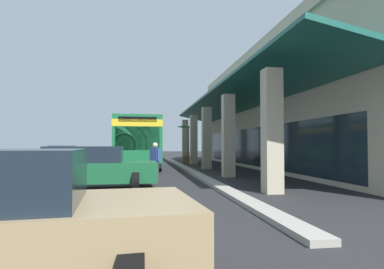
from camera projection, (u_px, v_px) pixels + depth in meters
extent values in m
plane|color=#262628|center=(268.00, 169.00, 20.71)|extent=(120.00, 120.00, 0.00)
cube|color=#9E998E|center=(185.00, 168.00, 20.48)|extent=(31.74, 0.50, 0.12)
cube|color=#B2A88E|center=(328.00, 115.00, 22.05)|extent=(26.45, 10.82, 7.12)
cube|color=#C0B59A|center=(327.00, 58.00, 22.18)|extent=(26.75, 11.12, 0.60)
cube|color=#B2A88E|center=(185.00, 140.00, 31.20)|extent=(0.55, 0.55, 3.92)
cube|color=#B2A88E|center=(194.00, 139.00, 25.97)|extent=(0.55, 0.55, 3.92)
cube|color=#B2A88E|center=(207.00, 138.00, 20.75)|extent=(0.55, 0.55, 3.92)
cube|color=#B2A88E|center=(228.00, 136.00, 15.52)|extent=(0.55, 0.55, 3.92)
cube|color=#B2A88E|center=(272.00, 131.00, 10.29)|extent=(0.55, 0.55, 3.92)
cube|color=#19594C|center=(227.00, 102.00, 21.02)|extent=(26.45, 3.16, 0.82)
cube|color=#19232D|center=(251.00, 147.00, 21.17)|extent=(22.22, 0.08, 2.40)
cube|color=#196638|center=(134.00, 142.00, 21.95)|extent=(11.12, 3.13, 2.75)
cube|color=yellow|center=(134.00, 128.00, 21.98)|extent=(11.14, 3.15, 0.36)
cube|color=#19232D|center=(134.00, 139.00, 22.25)|extent=(9.36, 3.07, 0.90)
cube|color=#19232D|center=(138.00, 138.00, 16.60)|extent=(0.18, 2.24, 1.20)
cube|color=black|center=(138.00, 119.00, 16.62)|extent=(0.16, 1.94, 0.28)
cube|color=black|center=(137.00, 166.00, 16.43)|extent=(0.33, 2.46, 0.24)
cube|color=silver|center=(155.00, 160.00, 16.70)|extent=(0.07, 0.24, 0.16)
cube|color=silver|center=(119.00, 160.00, 16.33)|extent=(0.07, 0.24, 0.16)
cube|color=silver|center=(134.00, 121.00, 23.47)|extent=(2.49, 1.91, 0.24)
cylinder|color=black|center=(159.00, 163.00, 18.62)|extent=(1.00, 0.30, 1.00)
cylinder|color=black|center=(113.00, 163.00, 18.10)|extent=(1.00, 0.30, 1.00)
cylinder|color=black|center=(150.00, 158.00, 25.18)|extent=(1.00, 0.30, 1.00)
cylinder|color=black|center=(116.00, 158.00, 24.67)|extent=(1.00, 0.30, 1.00)
cube|color=#195933|center=(91.00, 172.00, 11.11)|extent=(1.86, 4.43, 0.66)
cube|color=#19232D|center=(86.00, 154.00, 11.10)|extent=(1.62, 2.49, 0.54)
cylinder|color=black|center=(136.00, 177.00, 12.24)|extent=(0.64, 0.22, 0.64)
cylinder|color=black|center=(136.00, 182.00, 10.46)|extent=(0.64, 0.22, 0.64)
cylinder|color=black|center=(52.00, 178.00, 11.74)|extent=(0.64, 0.22, 0.64)
cylinder|color=black|center=(37.00, 184.00, 9.97)|extent=(0.64, 0.22, 0.64)
cylinder|color=black|center=(123.00, 234.00, 4.37)|extent=(0.64, 0.22, 0.64)
cube|color=maroon|center=(62.00, 157.00, 25.63)|extent=(4.41, 1.83, 0.66)
cube|color=#19232D|center=(62.00, 149.00, 25.85)|extent=(2.48, 1.60, 0.54)
cylinder|color=black|center=(69.00, 161.00, 24.27)|extent=(0.64, 0.22, 0.64)
cylinder|color=black|center=(44.00, 161.00, 24.01)|extent=(0.64, 0.22, 0.64)
cylinder|color=black|center=(77.00, 159.00, 27.23)|extent=(0.64, 0.22, 0.64)
cylinder|color=black|center=(55.00, 159.00, 26.97)|extent=(0.64, 0.22, 0.64)
cylinder|color=#38383D|center=(153.00, 172.00, 13.31)|extent=(0.16, 0.16, 0.80)
cylinder|color=#38383D|center=(157.00, 172.00, 13.65)|extent=(0.16, 0.16, 0.80)
cube|color=#334C8C|center=(155.00, 155.00, 13.50)|extent=(0.51, 0.45, 0.60)
sphere|color=beige|center=(155.00, 145.00, 13.52)|extent=(0.22, 0.22, 0.22)
cylinder|color=#334C8C|center=(159.00, 154.00, 13.27)|extent=(0.09, 0.09, 0.54)
cylinder|color=#334C8C|center=(152.00, 154.00, 13.74)|extent=(0.09, 0.09, 0.54)
cube|color=brown|center=(188.00, 160.00, 27.28)|extent=(0.96, 0.96, 0.56)
cylinder|color=#332319|center=(188.00, 156.00, 27.29)|extent=(0.82, 0.82, 0.02)
cylinder|color=brown|center=(188.00, 142.00, 27.32)|extent=(0.16, 0.16, 2.37)
ellipsoid|color=#1E6028|center=(190.00, 127.00, 26.98)|extent=(0.86, 0.42, 0.18)
ellipsoid|color=#1E6028|center=(192.00, 126.00, 27.49)|extent=(0.35, 0.81, 0.15)
ellipsoid|color=#1E6028|center=(188.00, 127.00, 27.91)|extent=(1.11, 0.41, 0.17)
ellipsoid|color=#1E6028|center=(183.00, 127.00, 27.42)|extent=(0.46, 0.95, 0.18)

